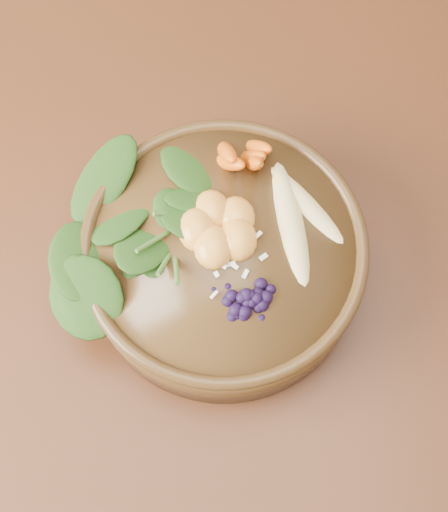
{
  "coord_description": "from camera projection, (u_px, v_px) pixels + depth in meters",
  "views": [
    {
      "loc": [
        0.03,
        -0.36,
        1.58
      ],
      "look_at": [
        0.05,
        -0.06,
        0.8
      ],
      "focal_mm": 50.0,
      "sensor_mm": 36.0,
      "label": 1
    }
  ],
  "objects": [
    {
      "name": "dining_table",
      "position": [
        186.0,
        257.0,
        0.99
      ],
      "size": [
        1.6,
        0.9,
        0.75
      ],
      "color": "#331C0C",
      "rests_on": "ground"
    },
    {
      "name": "ground",
      "position": [
        201.0,
        362.0,
        1.6
      ],
      "size": [
        4.0,
        4.0,
        0.0
      ],
      "primitive_type": "plane",
      "color": "#381E0F",
      "rests_on": "ground"
    },
    {
      "name": "carrot_cluster",
      "position": [
        243.0,
        145.0,
        0.8
      ],
      "size": [
        0.09,
        0.09,
        0.09
      ],
      "primitive_type": null,
      "rotation": [
        0.0,
        0.0,
        0.31
      ],
      "color": "orange",
      "rests_on": "stoneware_bowl"
    },
    {
      "name": "coconut_flakes",
      "position": [
        233.0,
        260.0,
        0.79
      ],
      "size": [
        0.12,
        0.11,
        0.01
      ],
      "primitive_type": null,
      "rotation": [
        0.0,
        0.0,
        0.31
      ],
      "color": "white",
      "rests_on": "stoneware_bowl"
    },
    {
      "name": "mandarin_cluster",
      "position": [
        219.0,
        223.0,
        0.79
      ],
      "size": [
        0.12,
        0.13,
        0.04
      ],
      "primitive_type": null,
      "rotation": [
        0.0,
        0.0,
        0.31
      ],
      "color": "orange",
      "rests_on": "stoneware_bowl"
    },
    {
      "name": "kale_heap",
      "position": [
        159.0,
        200.0,
        0.8
      ],
      "size": [
        0.26,
        0.25,
        0.05
      ],
      "primitive_type": null,
      "rotation": [
        0.0,
        0.0,
        0.31
      ],
      "color": "#254B15",
      "rests_on": "stoneware_bowl"
    },
    {
      "name": "stoneware_bowl",
      "position": [
        224.0,
        259.0,
        0.84
      ],
      "size": [
        0.41,
        0.41,
        0.09
      ],
      "primitive_type": "cylinder",
      "rotation": [
        0.0,
        0.0,
        0.31
      ],
      "color": "#493117",
      "rests_on": "dining_table"
    },
    {
      "name": "banana_halves",
      "position": [
        300.0,
        208.0,
        0.8
      ],
      "size": [
        0.12,
        0.19,
        0.03
      ],
      "rotation": [
        0.0,
        0.0,
        0.31
      ],
      "color": "#E0CC84",
      "rests_on": "stoneware_bowl"
    },
    {
      "name": "blueberry_pile",
      "position": [
        250.0,
        290.0,
        0.76
      ],
      "size": [
        0.18,
        0.15,
        0.05
      ],
      "primitive_type": null,
      "rotation": [
        0.0,
        0.0,
        0.31
      ],
      "color": "black",
      "rests_on": "stoneware_bowl"
    }
  ]
}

